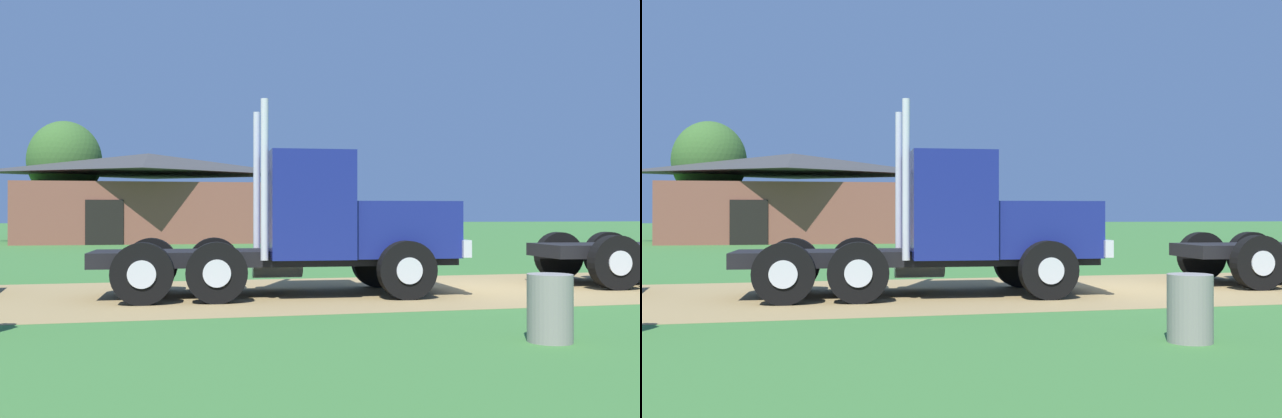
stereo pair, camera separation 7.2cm
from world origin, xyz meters
TOP-DOWN VIEW (x-y plane):
  - ground_plane at (0.00, 0.00)m, footprint 200.00×200.00m
  - dirt_track at (0.00, 0.00)m, footprint 120.00×5.97m
  - truck_foreground_white at (-3.38, -0.24)m, footprint 7.00×2.86m
  - steel_barrel at (-1.77, -5.86)m, footprint 0.55×0.55m
  - shed_building at (-6.78, 26.49)m, footprint 13.59×8.75m
  - tree_mid at (-11.39, 28.87)m, footprint 4.07×4.07m

SIDE VIEW (x-z plane):
  - ground_plane at x=0.00m, z-range 0.00..0.00m
  - dirt_track at x=0.00m, z-range 0.00..0.01m
  - steel_barrel at x=-1.77m, z-range 0.00..0.82m
  - truck_foreground_white at x=-3.38m, z-range -0.55..3.05m
  - shed_building at x=-6.78m, z-range -0.08..4.72m
  - tree_mid at x=-11.39m, z-range 1.10..7.83m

